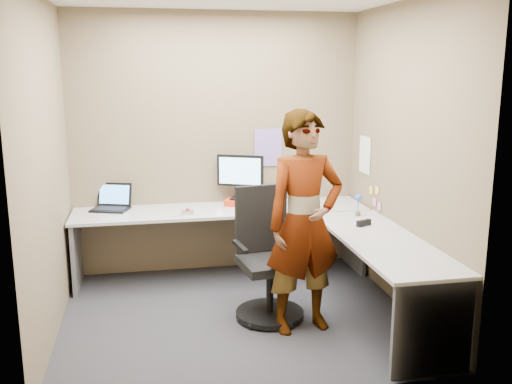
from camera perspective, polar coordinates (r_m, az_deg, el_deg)
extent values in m
plane|color=#232328|center=(5.12, -1.88, -12.26)|extent=(3.00, 3.00, 0.00)
plane|color=brown|center=(6.00, -3.97, 4.81)|extent=(3.00, 0.00, 3.00)
plane|color=brown|center=(5.17, 14.67, 3.25)|extent=(0.00, 2.70, 2.70)
plane|color=brown|center=(4.73, -20.26, 2.07)|extent=(0.00, 2.70, 2.70)
cube|color=#AFAFAF|center=(5.80, -3.48, -1.83)|extent=(2.96, 0.65, 0.03)
cube|color=#AFAFAF|center=(4.89, 12.46, -4.79)|extent=(0.65, 1.91, 0.03)
cube|color=#59595B|center=(5.89, -17.51, -5.85)|extent=(0.04, 0.60, 0.70)
cube|color=#59595B|center=(6.24, 9.83, -4.44)|extent=(0.04, 0.60, 0.70)
cube|color=#59595B|center=(4.25, 17.23, -12.98)|extent=(0.60, 0.04, 0.70)
cube|color=#BA2D12|center=(5.93, -1.54, -1.03)|extent=(0.37, 0.33, 0.06)
cube|color=black|center=(5.93, -1.54, -0.67)|extent=(0.24, 0.21, 0.02)
cube|color=black|center=(5.93, -1.58, 0.02)|extent=(0.06, 0.06, 0.12)
cube|color=black|center=(5.89, -1.59, 2.14)|extent=(0.46, 0.23, 0.32)
cube|color=#8CC7F2|center=(5.87, -1.64, 2.11)|extent=(0.40, 0.18, 0.27)
cube|color=black|center=(5.90, -14.36, -1.69)|extent=(0.42, 0.36, 0.02)
cube|color=black|center=(5.99, -13.96, -0.22)|extent=(0.36, 0.18, 0.23)
cube|color=#478DE3|center=(5.99, -13.96, -0.22)|extent=(0.31, 0.15, 0.19)
cube|color=#B7B7BC|center=(5.59, -6.86, -2.04)|extent=(0.12, 0.08, 0.04)
sphere|color=red|center=(5.57, -6.86, -1.77)|extent=(0.04, 0.04, 0.04)
cone|color=white|center=(5.56, -3.70, -1.96)|extent=(0.10, 0.10, 0.06)
cube|color=black|center=(5.25, 10.73, -3.06)|extent=(0.15, 0.10, 0.05)
cylinder|color=brown|center=(5.59, 10.15, -2.16)|extent=(0.05, 0.05, 0.04)
cylinder|color=#338C3F|center=(5.57, 10.18, -1.27)|extent=(0.01, 0.01, 0.14)
sphere|color=blue|center=(5.55, 10.21, -0.56)|extent=(0.07, 0.07, 0.07)
cube|color=#846BB7|center=(6.08, 1.21, 4.47)|extent=(0.30, 0.01, 0.40)
cube|color=white|center=(6.00, 10.84, 3.66)|extent=(0.01, 0.28, 0.38)
cube|color=#F2E059|center=(5.73, 12.01, 0.17)|extent=(0.01, 0.07, 0.07)
cube|color=pink|center=(5.80, 11.76, -0.99)|extent=(0.01, 0.07, 0.07)
cube|color=pink|center=(5.70, 12.22, -1.45)|extent=(0.01, 0.07, 0.07)
cube|color=#F2E059|center=(5.87, 11.43, 0.18)|extent=(0.01, 0.07, 0.07)
cylinder|color=black|center=(5.06, 1.38, -12.03)|extent=(0.59, 0.59, 0.04)
cylinder|color=black|center=(4.97, 1.39, -9.59)|extent=(0.06, 0.06, 0.42)
cube|color=black|center=(4.89, 1.41, -7.18)|extent=(0.55, 0.55, 0.07)
cube|color=black|center=(5.00, 0.50, -2.57)|extent=(0.47, 0.12, 0.58)
cube|color=black|center=(4.75, -1.58, -5.48)|extent=(0.08, 0.32, 0.03)
cube|color=black|center=(4.93, 4.31, -4.86)|extent=(0.08, 0.32, 0.03)
imported|color=#999399|center=(4.61, 4.87, -3.08)|extent=(0.73, 0.55, 1.82)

